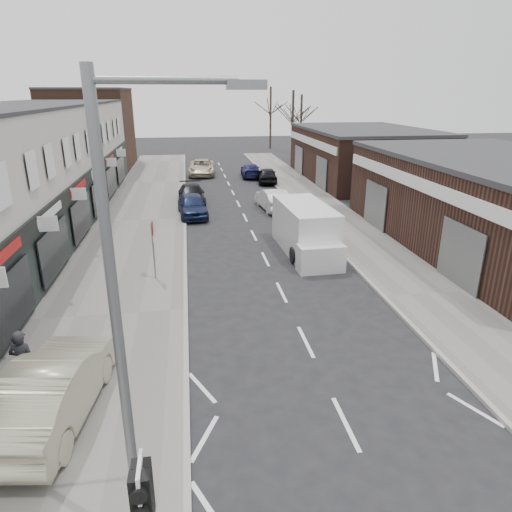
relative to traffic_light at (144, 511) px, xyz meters
name	(u,v)px	position (x,y,z in m)	size (l,w,h in m)	color
ground	(377,488)	(4.40, 2.02, -2.41)	(160.00, 160.00, 0.00)	black
pavement_left	(140,221)	(-2.35, 24.02, -2.35)	(5.50, 64.00, 0.12)	slate
pavement_right	(330,213)	(10.15, 24.02, -2.35)	(3.50, 64.00, 0.12)	slate
shop_terrace_left	(2,175)	(-9.10, 21.52, 1.14)	(8.00, 41.00, 7.10)	#BCB9AC
brick_block_far	(91,130)	(-9.10, 47.02, 1.59)	(8.00, 10.00, 8.00)	#462C1E
right_unit_near	(504,206)	(16.90, 16.02, -0.16)	(10.00, 18.00, 4.50)	#39201A
right_unit_far	(363,156)	(16.90, 36.02, -0.16)	(10.00, 16.00, 4.50)	#39201A
tree_far_a	(292,160)	(13.40, 50.02, -2.41)	(3.60, 3.60, 8.00)	#382D26
tree_far_b	(300,153)	(15.90, 56.02, -2.41)	(3.60, 3.60, 7.50)	#382D26
tree_far_c	(270,149)	(12.90, 62.02, -2.41)	(3.60, 3.60, 8.50)	#382D26
traffic_light	(144,511)	(0.00, 0.00, 0.00)	(0.28, 0.60, 3.10)	slate
street_lamp	(129,325)	(-0.13, 1.22, 2.20)	(2.23, 0.22, 8.00)	slate
warning_sign	(153,233)	(-0.76, 14.02, -0.21)	(0.12, 0.80, 2.70)	slate
white_van	(306,230)	(6.63, 16.89, -1.27)	(2.41, 6.30, 2.42)	silver
sedan_on_pavement	(53,388)	(-2.72, 5.21, -1.46)	(1.76, 5.05, 1.67)	#A5A084
pedestrian	(23,362)	(-3.73, 6.32, -1.35)	(0.69, 0.45, 1.89)	black
parked_car_left_a	(192,205)	(1.00, 24.86, -1.67)	(1.76, 4.38, 1.49)	#141D3E
parked_car_left_b	(191,195)	(1.00, 28.55, -1.73)	(1.91, 4.71, 1.37)	black
parked_car_left_c	(202,167)	(2.20, 40.86, -1.66)	(2.50, 5.42, 1.51)	#C1B79A
parked_car_right_a	(273,199)	(6.60, 25.94, -1.69)	(1.54, 4.42, 1.46)	silver
parked_car_right_b	(267,175)	(7.90, 35.76, -1.71)	(1.66, 4.12, 1.40)	black
parked_car_right_c	(251,170)	(6.85, 39.00, -1.77)	(1.81, 4.44, 1.29)	#14143E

